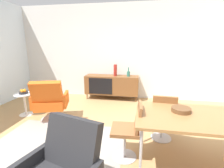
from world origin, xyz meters
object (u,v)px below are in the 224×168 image
(wooden_bowl_on_table, at_px, (181,110))
(side_table_round, at_px, (25,102))
(vase_cobalt, at_px, (115,70))
(vase_sculptural_dark, at_px, (128,73))
(fruit_bowl, at_px, (23,92))
(sideboard, at_px, (112,85))
(dining_chair_near_window, at_px, (129,129))
(dining_chair_back_left, at_px, (163,115))
(dining_table, at_px, (198,119))
(lounge_chair_red, at_px, (50,100))

(wooden_bowl_on_table, height_order, side_table_round, wooden_bowl_on_table)
(vase_cobalt, height_order, vase_sculptural_dark, vase_cobalt)
(fruit_bowl, bearing_deg, vase_sculptural_dark, 32.93)
(sideboard, bearing_deg, dining_chair_near_window, -74.48)
(wooden_bowl_on_table, relative_size, side_table_round, 0.50)
(dining_chair_back_left, bearing_deg, dining_table, -57.69)
(sideboard, xyz_separation_m, vase_sculptural_dark, (0.50, 0.00, 0.36))
(wooden_bowl_on_table, bearing_deg, side_table_round, 162.86)
(dining_chair_near_window, height_order, lounge_chair_red, lounge_chair_red)
(dining_table, bearing_deg, fruit_bowl, 162.14)
(sideboard, bearing_deg, wooden_bowl_on_table, -60.38)
(vase_sculptural_dark, height_order, dining_chair_back_left, vase_sculptural_dark)
(vase_sculptural_dark, relative_size, dining_chair_back_left, 0.31)
(side_table_round, bearing_deg, vase_sculptural_dark, 32.90)
(dining_chair_back_left, xyz_separation_m, fruit_bowl, (-3.08, 0.55, 0.09))
(sideboard, bearing_deg, dining_table, -58.29)
(side_table_round, xyz_separation_m, fruit_bowl, (0.00, -0.00, 0.24))
(vase_cobalt, bearing_deg, lounge_chair_red, -124.49)
(vase_sculptural_dark, relative_size, dining_chair_near_window, 0.31)
(side_table_round, bearing_deg, vase_cobalt, 37.87)
(lounge_chair_red, bearing_deg, vase_cobalt, 55.51)
(dining_chair_near_window, relative_size, fruit_bowl, 4.28)
(dining_table, height_order, side_table_round, dining_table)
(wooden_bowl_on_table, bearing_deg, sideboard, 119.62)
(sideboard, relative_size, dining_table, 1.00)
(wooden_bowl_on_table, distance_m, dining_chair_back_left, 0.57)
(dining_table, xyz_separation_m, side_table_round, (-3.44, 1.11, -0.38))
(sideboard, bearing_deg, fruit_bowl, -140.52)
(sideboard, relative_size, vase_cobalt, 4.73)
(dining_table, distance_m, dining_chair_back_left, 0.70)
(vase_cobalt, xyz_separation_m, dining_chair_near_window, (0.62, -2.61, -0.42))
(sideboard, distance_m, lounge_chair_red, 1.99)
(dining_chair_near_window, bearing_deg, side_table_round, 156.55)
(side_table_round, bearing_deg, dining_table, -17.88)
(dining_table, relative_size, side_table_round, 3.08)
(vase_cobalt, distance_m, dining_table, 3.02)
(sideboard, xyz_separation_m, fruit_bowl, (-1.82, -1.50, 0.12))
(dining_chair_back_left, bearing_deg, vase_sculptural_dark, 110.33)
(dining_table, distance_m, fruit_bowl, 3.61)
(dining_chair_near_window, bearing_deg, vase_cobalt, 103.27)
(sideboard, distance_m, fruit_bowl, 2.37)
(dining_table, bearing_deg, side_table_round, 162.12)
(vase_cobalt, bearing_deg, sideboard, -179.01)
(sideboard, relative_size, side_table_round, 3.08)
(fruit_bowl, bearing_deg, dining_chair_back_left, -10.09)
(sideboard, height_order, dining_chair_near_window, dining_chair_near_window)
(sideboard, bearing_deg, dining_chair_back_left, -58.45)
(dining_table, bearing_deg, dining_chair_near_window, 179.76)
(dining_table, xyz_separation_m, dining_chair_near_window, (-0.89, 0.00, -0.23))
(sideboard, relative_size, dining_chair_near_window, 1.87)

